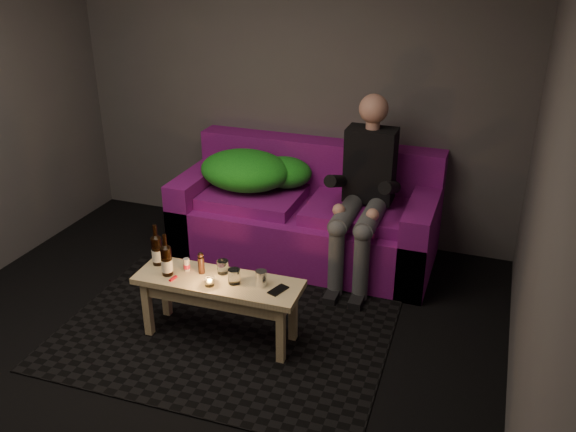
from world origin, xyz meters
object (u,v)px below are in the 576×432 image
at_px(coffee_table, 219,290).
at_px(person, 364,188).
at_px(sofa, 307,217).
at_px(beer_bottle_b, 167,260).
at_px(steel_cup, 261,278).
at_px(beer_bottle_a, 157,250).

bearing_deg(coffee_table, person, 60.48).
xyz_separation_m(sofa, person, (0.52, -0.18, 0.41)).
relative_size(person, beer_bottle_b, 4.84).
height_order(coffee_table, steel_cup, steel_cup).
bearing_deg(beer_bottle_a, steel_cup, -1.45).
height_order(sofa, beer_bottle_b, sofa).
xyz_separation_m(person, coffee_table, (-0.68, -1.21, -0.37)).
bearing_deg(steel_cup, coffee_table, -174.29).
distance_m(sofa, person, 0.68).
bearing_deg(person, beer_bottle_b, -129.14).
height_order(beer_bottle_b, steel_cup, beer_bottle_b).
distance_m(person, steel_cup, 1.26).
relative_size(coffee_table, steel_cup, 10.96).
relative_size(sofa, coffee_table, 1.90).
height_order(coffee_table, beer_bottle_b, beer_bottle_b).
distance_m(person, beer_bottle_b, 1.64).
xyz_separation_m(beer_bottle_a, steel_cup, (0.77, -0.02, -0.06)).
height_order(person, beer_bottle_a, person).
xyz_separation_m(coffee_table, beer_bottle_b, (-0.34, -0.05, 0.19)).
bearing_deg(steel_cup, person, 71.74).
height_order(coffee_table, beer_bottle_a, beer_bottle_a).
height_order(person, coffee_table, person).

